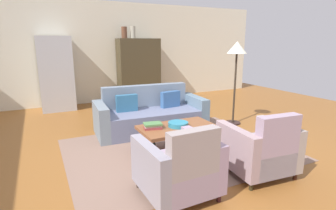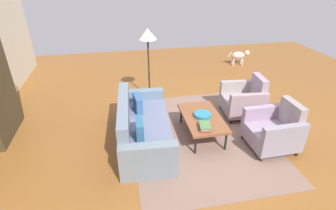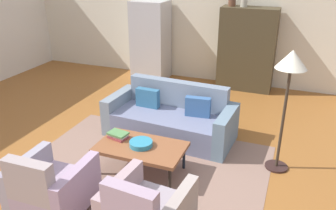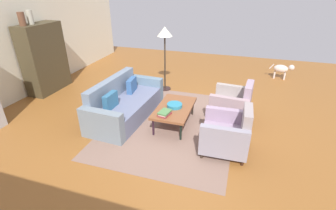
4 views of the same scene
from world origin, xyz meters
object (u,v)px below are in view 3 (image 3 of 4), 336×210
at_px(armchair_left, 49,190).
at_px(fruit_bowl, 141,144).
at_px(book_stack, 118,135).
at_px(floor_lamp, 290,71).
at_px(coffee_table, 141,148).
at_px(refrigerator, 151,41).
at_px(cabinet, 247,49).
at_px(couch, 172,119).

height_order(armchair_left, fruit_bowl, armchair_left).
xyz_separation_m(armchair_left, book_stack, (0.21, 1.25, 0.11)).
bearing_deg(floor_lamp, armchair_left, -140.46).
height_order(coffee_table, fruit_bowl, fruit_bowl).
bearing_deg(refrigerator, floor_lamp, -42.43).
relative_size(coffee_table, refrigerator, 0.65).
xyz_separation_m(coffee_table, armchair_left, (-0.60, -1.17, -0.03)).
bearing_deg(armchair_left, coffee_table, 61.49).
relative_size(coffee_table, floor_lamp, 0.70).
height_order(armchair_left, cabinet, cabinet).
distance_m(coffee_table, floor_lamp, 2.20).
distance_m(book_stack, floor_lamp, 2.47).
bearing_deg(cabinet, couch, -105.88).
height_order(coffee_table, refrigerator, refrigerator).
height_order(coffee_table, cabinet, cabinet).
distance_m(armchair_left, floor_lamp, 3.25).
height_order(couch, book_stack, couch).
relative_size(fruit_bowl, floor_lamp, 0.18).
bearing_deg(armchair_left, refrigerator, 98.91).
bearing_deg(cabinet, fruit_bowl, -101.15).
distance_m(coffee_table, book_stack, 0.41).
height_order(fruit_bowl, refrigerator, refrigerator).
distance_m(book_stack, cabinet, 3.97).
distance_m(fruit_bowl, cabinet, 3.96).
height_order(armchair_left, floor_lamp, floor_lamp).
bearing_deg(cabinet, coffee_table, -101.22).
relative_size(book_stack, refrigerator, 0.16).
bearing_deg(floor_lamp, fruit_bowl, -156.02).
relative_size(coffee_table, fruit_bowl, 3.79).
height_order(couch, coffee_table, couch).
distance_m(book_stack, refrigerator, 3.86).
relative_size(couch, refrigerator, 1.16).
bearing_deg(couch, book_stack, 73.53).
bearing_deg(cabinet, refrigerator, -177.34).
relative_size(armchair_left, fruit_bowl, 2.78).
xyz_separation_m(couch, refrigerator, (-1.49, 2.56, 0.64)).
distance_m(refrigerator, floor_lamp, 4.43).
distance_m(couch, book_stack, 1.18).
bearing_deg(armchair_left, floor_lamp, 38.19).
relative_size(coffee_table, armchair_left, 1.36).
bearing_deg(book_stack, fruit_bowl, -12.07).
bearing_deg(cabinet, book_stack, -107.07).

